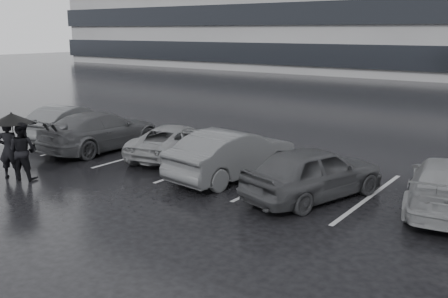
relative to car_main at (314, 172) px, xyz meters
name	(u,v)px	position (x,y,z in m)	size (l,w,h in m)	color
ground	(213,197)	(-2.19, -1.54, -0.72)	(160.00, 160.00, 0.00)	black
car_main	(314,172)	(0.00, 0.00, 0.00)	(1.70, 4.22, 1.44)	black
car_west_a	(233,154)	(-2.86, 0.33, 0.02)	(1.56, 4.49, 1.48)	#2D2D2F
car_west_b	(177,141)	(-5.82, 1.15, -0.13)	(1.97, 4.27, 1.19)	#555557
car_west_c	(101,131)	(-8.97, 0.45, 0.00)	(2.01, 4.95, 1.44)	black
car_west_d	(69,122)	(-11.59, 0.97, -0.02)	(1.47, 4.22, 1.39)	#2D2D2F
car_east	(448,185)	(3.11, 1.14, -0.06)	(1.85, 4.55, 1.32)	#555557
pedestrian_left	(9,149)	(-8.33, -3.67, 0.16)	(0.64, 0.42, 1.76)	black
pedestrian_right	(22,151)	(-7.85, -3.52, 0.16)	(0.85, 0.66, 1.76)	black
umbrella	(12,118)	(-8.25, -3.53, 1.11)	(1.19, 1.19, 2.01)	black
stall_stripes	(241,172)	(-2.99, 0.96, -0.72)	(19.72, 5.00, 0.00)	#9B9B9D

